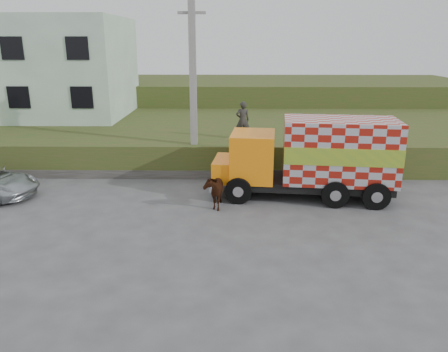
{
  "coord_description": "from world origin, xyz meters",
  "views": [
    {
      "loc": [
        0.67,
        -15.06,
        6.01
      ],
      "look_at": [
        0.44,
        0.26,
        1.3
      ],
      "focal_mm": 35.0,
      "sensor_mm": 36.0,
      "label": 1
    }
  ],
  "objects_px": {
    "cargo_truck": "(314,158)",
    "cow": "(214,190)",
    "pedestrian": "(243,120)",
    "utility_pole": "(193,88)"
  },
  "relations": [
    {
      "from": "cargo_truck",
      "to": "pedestrian",
      "type": "xyz_separation_m",
      "value": [
        -2.72,
        4.19,
        0.76
      ]
    },
    {
      "from": "utility_pole",
      "to": "cow",
      "type": "relative_size",
      "value": 5.1
    },
    {
      "from": "utility_pole",
      "to": "pedestrian",
      "type": "xyz_separation_m",
      "value": [
        2.25,
        1.25,
        -1.67
      ]
    },
    {
      "from": "utility_pole",
      "to": "cargo_truck",
      "type": "xyz_separation_m",
      "value": [
        4.97,
        -2.93,
        -2.43
      ]
    },
    {
      "from": "utility_pole",
      "to": "cow",
      "type": "distance_m",
      "value": 5.38
    },
    {
      "from": "pedestrian",
      "to": "utility_pole",
      "type": "bearing_deg",
      "value": 20.61
    },
    {
      "from": "cargo_truck",
      "to": "cow",
      "type": "relative_size",
      "value": 4.68
    },
    {
      "from": "utility_pole",
      "to": "pedestrian",
      "type": "relative_size",
      "value": 4.43
    },
    {
      "from": "utility_pole",
      "to": "cargo_truck",
      "type": "height_order",
      "value": "utility_pole"
    },
    {
      "from": "cow",
      "to": "pedestrian",
      "type": "xyz_separation_m",
      "value": [
        1.22,
        5.28,
        1.74
      ]
    }
  ]
}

